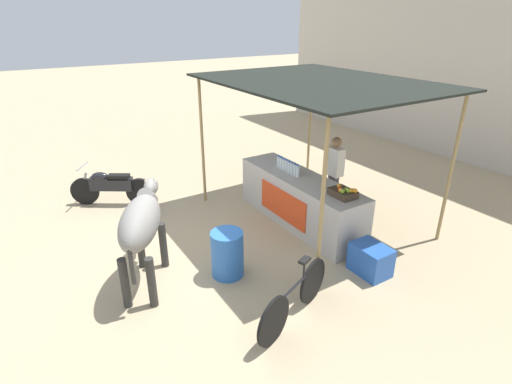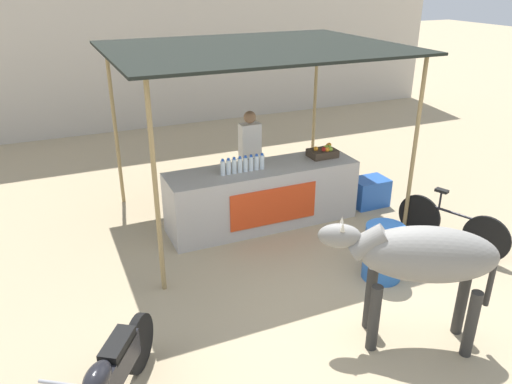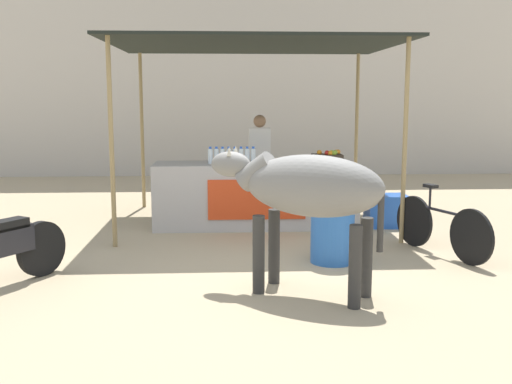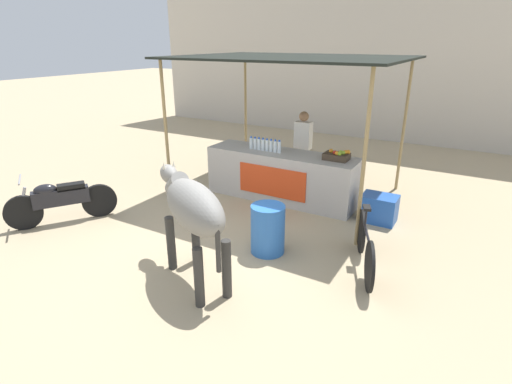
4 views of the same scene
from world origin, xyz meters
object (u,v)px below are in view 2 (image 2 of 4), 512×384
(water_barrel, at_px, (383,252))
(bicycle_leaning, at_px, (451,225))
(stall_counter, at_px, (263,196))
(fruit_crate, at_px, (323,152))
(cow, at_px, (420,258))
(motorcycle_parked, at_px, (111,379))
(cooler_box, at_px, (369,192))
(vendor_behind_counter, at_px, (250,158))

(water_barrel, height_order, bicycle_leaning, bicycle_leaning)
(stall_counter, distance_m, fruit_crate, 1.23)
(water_barrel, distance_m, cow, 1.39)
(stall_counter, height_order, motorcycle_parked, stall_counter)
(cooler_box, xyz_separation_m, motorcycle_parked, (-4.75, -2.82, 0.19))
(fruit_crate, height_order, cow, cow)
(vendor_behind_counter, xyz_separation_m, motorcycle_parked, (-2.89, -3.67, -0.42))
(water_barrel, relative_size, cow, 0.42)
(cow, bearing_deg, bicycle_leaning, 36.80)
(cow, distance_m, bicycle_leaning, 2.42)
(vendor_behind_counter, bearing_deg, stall_counter, -98.10)
(vendor_behind_counter, bearing_deg, fruit_crate, -35.40)
(stall_counter, height_order, water_barrel, stall_counter)
(cooler_box, xyz_separation_m, cow, (-1.64, -3.06, 0.79))
(cow, distance_m, motorcycle_parked, 3.18)
(vendor_behind_counter, distance_m, cow, 3.92)
(fruit_crate, relative_size, bicycle_leaning, 0.28)
(stall_counter, xyz_separation_m, cow, (0.33, -3.16, 0.55))
(water_barrel, xyz_separation_m, motorcycle_parked, (-3.58, -0.89, 0.05))
(stall_counter, relative_size, bicycle_leaning, 1.93)
(stall_counter, xyz_separation_m, bicycle_leaning, (2.18, -1.77, -0.13))
(motorcycle_parked, bearing_deg, vendor_behind_counter, 51.74)
(cooler_box, xyz_separation_m, bicycle_leaning, (0.22, -1.67, 0.11))
(water_barrel, distance_m, bicycle_leaning, 1.41)
(motorcycle_parked, relative_size, bicycle_leaning, 1.00)
(bicycle_leaning, bearing_deg, vendor_behind_counter, 129.49)
(stall_counter, relative_size, water_barrel, 4.01)
(motorcycle_parked, bearing_deg, bicycle_leaning, 13.02)
(cooler_box, relative_size, motorcycle_parked, 0.39)
(cooler_box, xyz_separation_m, water_barrel, (-1.17, -1.93, 0.13))
(vendor_behind_counter, distance_m, bicycle_leaning, 3.30)
(cow, bearing_deg, cooler_box, 61.85)
(stall_counter, xyz_separation_m, motorcycle_parked, (-2.79, -2.92, -0.05))
(cooler_box, bearing_deg, fruit_crate, 170.24)
(cooler_box, distance_m, bicycle_leaning, 1.69)
(motorcycle_parked, height_order, bicycle_leaning, motorcycle_parked)
(water_barrel, bearing_deg, cow, -112.56)
(water_barrel, bearing_deg, cooler_box, 58.82)
(stall_counter, height_order, bicycle_leaning, stall_counter)
(stall_counter, bearing_deg, bicycle_leaning, -38.99)
(fruit_crate, distance_m, cooler_box, 1.19)
(fruit_crate, xyz_separation_m, water_barrel, (-0.30, -2.08, -0.66))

